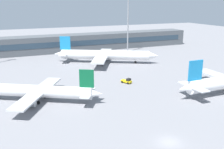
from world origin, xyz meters
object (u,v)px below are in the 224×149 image
Objects in this scene: airplane_far at (106,55)px; baggage_tug_yellow at (127,81)px; floodlight_tower_east at (128,19)px; airplane_mid at (34,91)px.

airplane_far reaches higher than baggage_tug_yellow.
airplane_far is at bearing -137.15° from floodlight_tower_east.
floodlight_tower_east is (20.60, 19.11, 14.11)m from airplane_far.
airplane_far reaches higher than airplane_mid.
airplane_mid is 80.15m from floodlight_tower_east.
airplane_far is 31.87m from baggage_tug_yellow.
floodlight_tower_east is at bearing 42.85° from airplane_far.
floodlight_tower_east is at bearing 63.09° from baggage_tug_yellow.
airplane_mid is 1.10× the size of floodlight_tower_east.
airplane_far is 1.37× the size of floodlight_tower_east.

